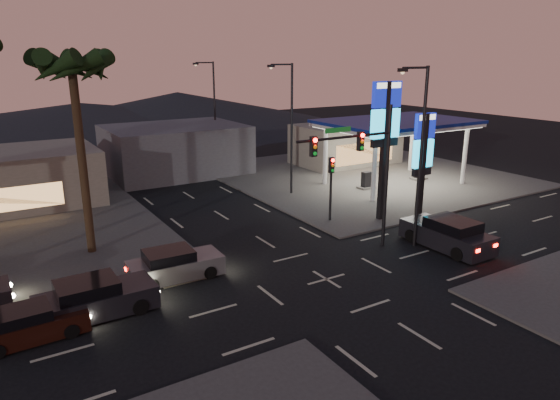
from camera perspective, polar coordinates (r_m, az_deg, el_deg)
ground at (r=24.71m, az=5.33°, el=-9.01°), size 140.00×140.00×0.00m
corner_lot_ne at (r=46.10m, az=9.38°, el=2.83°), size 24.00×24.00×0.12m
gas_station at (r=42.34m, az=13.25°, el=8.37°), size 12.20×8.20×5.47m
convenience_store at (r=50.74m, az=7.50°, el=6.35°), size 10.00×6.00×4.00m
pylon_sign_tall at (r=32.36m, az=11.94°, el=8.54°), size 2.20×0.35×9.00m
pylon_sign_short at (r=33.70m, az=16.05°, el=5.55°), size 1.60×0.35×7.00m
traffic_signal_mast at (r=26.82m, az=9.52°, el=4.63°), size 6.10×0.39×8.00m
pedestal_signal at (r=32.17m, az=5.88°, el=2.46°), size 0.32×0.39×4.30m
streetlight_near at (r=28.13m, az=15.60°, el=5.80°), size 2.14×0.25×10.00m
streetlight_mid at (r=38.06m, az=1.08°, el=8.93°), size 2.14×0.25×10.00m
streetlight_far at (r=50.34m, az=-7.70°, el=10.54°), size 2.14×0.25×10.00m
palm_a at (r=27.68m, az=-22.60°, el=12.77°), size 4.41×4.41×10.86m
building_far_mid at (r=47.20m, az=-11.87°, el=5.67°), size 12.00×9.00×4.40m
hill_right at (r=83.25m, az=-11.56°, el=10.27°), size 50.00×50.00×5.00m
hill_center at (r=79.41m, az=-21.84°, el=8.83°), size 60.00×60.00×4.00m
car_lane_a_front at (r=22.51m, az=-20.42°, el=-10.54°), size 4.98×2.17×1.61m
car_lane_a_mid at (r=21.78m, az=-26.72°, el=-12.61°), size 4.16×1.87×1.33m
car_lane_b_front at (r=24.96m, az=-12.01°, el=-7.28°), size 4.69×2.11×1.50m
suv_station at (r=29.70m, az=18.63°, el=-3.73°), size 2.32×5.29×1.76m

